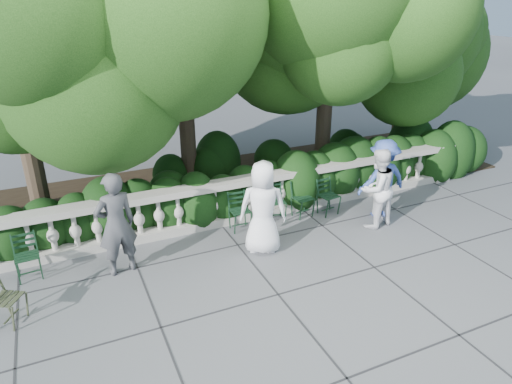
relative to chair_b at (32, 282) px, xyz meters
name	(u,v)px	position (x,y,z in m)	size (l,w,h in m)	color
ground	(278,259)	(4.28, -1.12, 0.00)	(90.00, 90.00, 0.00)	#4C4D53
balustrade	(241,200)	(4.28, 0.68, 0.49)	(12.00, 0.44, 1.00)	#9E998E
shrub_hedge	(222,199)	(4.28, 1.88, 0.00)	(15.00, 2.60, 1.70)	black
tree_canopy	(243,27)	(4.96, 2.08, 3.96)	(15.04, 6.52, 6.78)	#3F3023
chair_b	(32,282)	(0.00, 0.00, 0.00)	(0.44, 0.48, 0.84)	black
chair_c	(306,218)	(5.63, 0.14, 0.00)	(0.44, 0.48, 0.84)	black
chair_d	(277,223)	(4.95, 0.23, 0.00)	(0.44, 0.48, 0.84)	black
chair_e	(243,232)	(4.07, 0.13, 0.00)	(0.44, 0.48, 0.84)	black
chair_f	(332,216)	(6.22, 0.00, 0.00)	(0.44, 0.48, 0.84)	black
chair_weathered	(22,323)	(-0.15, -1.13, 0.00)	(0.44, 0.48, 0.84)	black
person_businessman	(263,208)	(4.16, -0.69, 0.92)	(0.90, 0.59, 1.85)	white
person_woman_grey	(116,224)	(1.51, -0.30, 0.96)	(0.70, 0.46, 1.92)	#404145
person_casual_man	(377,188)	(6.80, -0.74, 0.87)	(0.85, 0.66, 1.75)	white
person_older_blue	(383,178)	(7.23, -0.38, 0.89)	(1.15, 0.66, 1.79)	#344D9C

